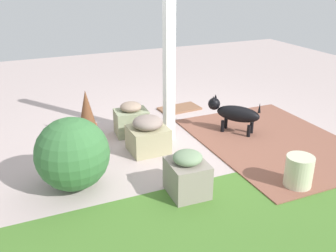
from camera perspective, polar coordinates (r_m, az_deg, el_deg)
ground_plane at (r=5.08m, az=3.05°, el=-2.15°), size 12.00×12.00×0.00m
brick_path at (r=5.21m, az=15.65°, el=-2.25°), size 1.80×2.40×0.02m
porch_pillar at (r=4.80m, az=0.16°, el=10.47°), size 0.13×0.13×2.23m
stone_planter_nearest at (r=5.20m, az=-5.58°, el=0.98°), size 0.46×0.36×0.47m
stone_planter_near at (r=4.69m, az=-3.05°, el=-1.35°), size 0.47×0.43×0.47m
stone_planter_far at (r=3.82m, az=2.93°, el=-7.35°), size 0.39×0.44×0.48m
round_shrub at (r=3.98m, az=-14.28°, el=-4.12°), size 0.77×0.77×0.77m
terracotta_pot_spiky at (r=5.13m, az=-12.15°, el=1.54°), size 0.25×0.25×0.68m
dog at (r=5.27m, az=10.00°, el=1.96°), size 0.58×0.66×0.51m
ceramic_urn at (r=4.19m, az=19.20°, el=-6.56°), size 0.29×0.29×0.35m
doormat at (r=6.18m, az=1.75°, el=2.66°), size 0.68×0.42×0.03m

